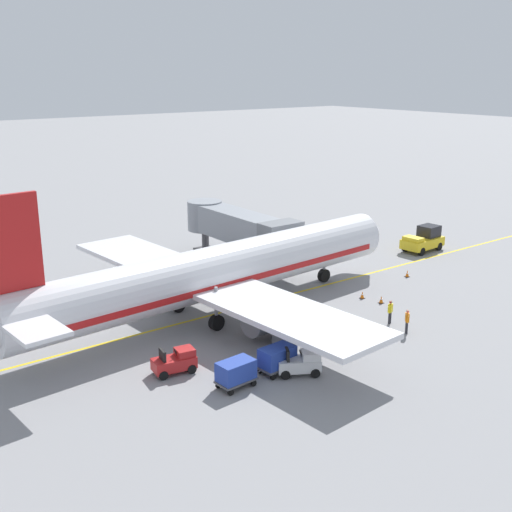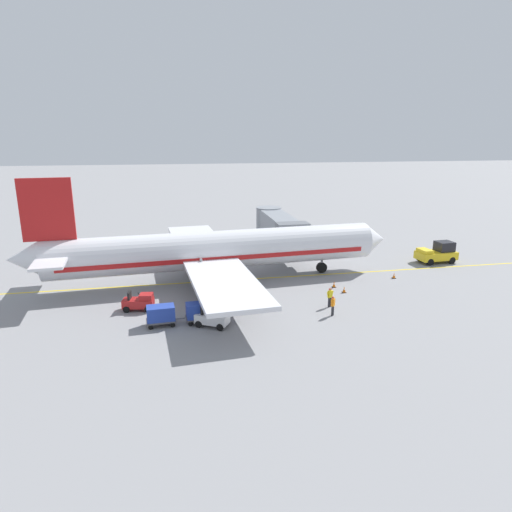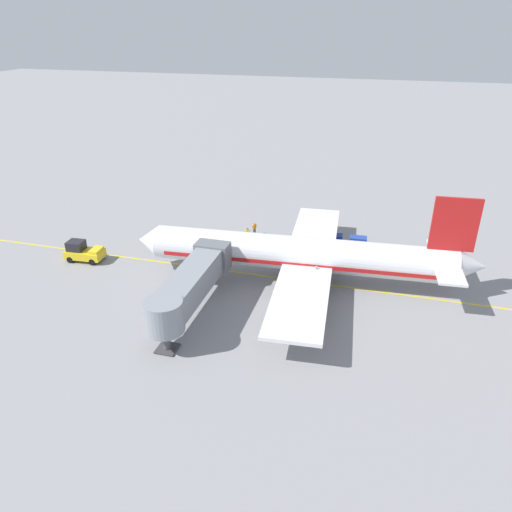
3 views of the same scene
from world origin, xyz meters
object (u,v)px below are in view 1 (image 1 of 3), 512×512
object	(u,v)px
baggage_tug_lead	(300,363)
safety_cone_nose_left	(407,274)
baggage_cart_front	(277,357)
safety_cone_wing_tip	(381,300)
safety_cone_nose_right	(362,295)
pushback_tractor	(423,240)
baggage_tug_spare	(289,333)
parked_airliner	(215,273)
baggage_cart_second_in_train	(236,372)
ground_crew_marshaller	(255,320)
baggage_tug_trailing	(175,362)
jet_bridge	(238,226)
ground_crew_loader	(407,320)
ground_crew_wing_walker	(390,311)

from	to	relation	value
baggage_tug_lead	safety_cone_nose_left	distance (m)	21.13
baggage_cart_front	safety_cone_wing_tip	distance (m)	14.33
baggage_cart_front	safety_cone_wing_tip	xyz separation A→B (m)	(-4.31, 13.65, -0.66)
safety_cone_nose_right	pushback_tractor	bearing A→B (deg)	112.42
baggage_tug_spare	safety_cone_wing_tip	world-z (taller)	baggage_tug_spare
parked_airliner	baggage_cart_second_in_train	xyz separation A→B (m)	(9.95, -5.24, -2.24)
pushback_tractor	ground_crew_marshaller	size ratio (longest dim) A/B	2.69
baggage_tug_lead	baggage_cart_second_in_train	size ratio (longest dim) A/B	0.94
baggage_tug_spare	safety_cone_nose_left	bearing A→B (deg)	105.18
safety_cone_nose_left	safety_cone_nose_right	bearing A→B (deg)	-78.07
baggage_tug_trailing	safety_cone_wing_tip	bearing A→B (deg)	92.39
baggage_tug_lead	ground_crew_marshaller	distance (m)	6.67
pushback_tractor	safety_cone_nose_left	size ratio (longest dim) A/B	7.69
pushback_tractor	baggage_tug_trailing	xyz separation A→B (m)	(8.50, -32.88, -0.39)
jet_bridge	baggage_tug_spare	bearing A→B (deg)	-25.40
safety_cone_nose_left	safety_cone_nose_right	xyz separation A→B (m)	(1.49, -7.04, 0.00)
parked_airliner	pushback_tractor	distance (m)	26.01
pushback_tractor	safety_cone_nose_left	distance (m)	9.09
baggage_tug_lead	ground_crew_loader	distance (m)	9.70
ground_crew_loader	baggage_tug_trailing	bearing A→B (deg)	-105.44
baggage_tug_lead	baggage_cart_front	bearing A→B (deg)	-137.06
safety_cone_nose_left	baggage_tug_lead	bearing A→B (deg)	-66.54
baggage_cart_front	ground_crew_loader	world-z (taller)	ground_crew_loader
baggage_cart_front	jet_bridge	bearing A→B (deg)	150.32
safety_cone_nose_right	ground_crew_loader	bearing A→B (deg)	-21.72
ground_crew_wing_walker	ground_crew_marshaller	bearing A→B (deg)	-116.70
parked_airliner	baggage_cart_second_in_train	size ratio (longest dim) A/B	12.71
ground_crew_wing_walker	safety_cone_nose_right	size ratio (longest dim) A/B	2.86
parked_airliner	baggage_tug_spare	world-z (taller)	parked_airliner
safety_cone_nose_right	ground_crew_wing_walker	bearing A→B (deg)	-24.81
safety_cone_nose_left	safety_cone_nose_right	size ratio (longest dim) A/B	1.00
ground_crew_wing_walker	ground_crew_marshaller	world-z (taller)	same
baggage_tug_lead	baggage_cart_second_in_train	xyz separation A→B (m)	(-0.95, -3.91, 0.24)
parked_airliner	safety_cone_nose_left	world-z (taller)	parked_airliner
parked_airliner	ground_crew_loader	size ratio (longest dim) A/B	22.10
pushback_tractor	baggage_tug_lead	size ratio (longest dim) A/B	1.64
baggage_tug_trailing	baggage_tug_lead	bearing A→B (deg)	51.53
baggage_tug_lead	ground_crew_loader	size ratio (longest dim) A/B	1.64
baggage_cart_front	ground_crew_loader	size ratio (longest dim) A/B	1.74
jet_bridge	ground_crew_loader	distance (m)	20.44
ground_crew_marshaller	safety_cone_wing_tip	world-z (taller)	ground_crew_marshaller
ground_crew_wing_walker	ground_crew_loader	xyz separation A→B (m)	(1.88, -0.45, 0.00)
baggage_tug_trailing	baggage_tug_spare	xyz separation A→B (m)	(0.78, 7.96, 0.00)
ground_crew_loader	safety_cone_nose_left	size ratio (longest dim) A/B	2.86
parked_airliner	ground_crew_loader	xyz separation A→B (m)	(10.62, 8.37, -2.23)
baggage_tug_spare	safety_cone_wing_tip	size ratio (longest dim) A/B	4.69
baggage_tug_trailing	baggage_cart_second_in_train	xyz separation A→B (m)	(3.59, 1.80, 0.24)
baggage_cart_front	baggage_cart_second_in_train	size ratio (longest dim) A/B	1.00
baggage_tug_lead	ground_crew_wing_walker	xyz separation A→B (m)	(-2.16, 10.14, 0.24)
parked_airliner	baggage_tug_trailing	distance (m)	9.81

